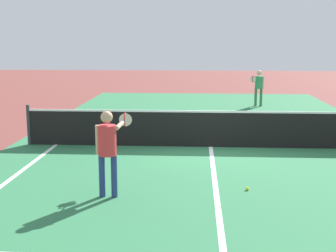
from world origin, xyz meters
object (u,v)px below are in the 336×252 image
(net, at_px, (211,128))
(player_far, at_px, (259,84))
(player_near, at_px, (108,144))
(tennis_ball_mid_court, at_px, (247,189))

(net, bearing_deg, player_far, 74.12)
(net, relative_size, player_far, 6.52)
(player_near, relative_size, tennis_ball_mid_court, 23.58)
(net, xyz_separation_m, tennis_ball_mid_court, (0.59, -3.55, -0.46))
(net, height_order, player_far, player_far)
(net, xyz_separation_m, player_near, (-1.93, -4.03, 0.47))
(net, distance_m, player_near, 4.50)
(net, distance_m, tennis_ball_mid_court, 3.63)
(tennis_ball_mid_court, bearing_deg, player_far, 81.89)
(player_near, height_order, player_far, player_near)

